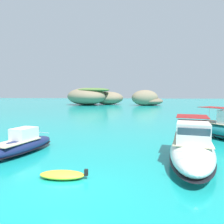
{
  "coord_description": "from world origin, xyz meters",
  "views": [
    {
      "loc": [
        3.55,
        -9.56,
        4.89
      ],
      "look_at": [
        -0.46,
        21.66,
        2.11
      ],
      "focal_mm": 33.7,
      "sensor_mm": 36.0,
      "label": 1
    }
  ],
  "objects_px": {
    "islet_large": "(92,97)",
    "dinghy_tender": "(62,175)",
    "motorboat_white": "(192,148)",
    "islet_small": "(147,100)",
    "motorboat_navy": "(22,145)"
  },
  "relations": [
    {
      "from": "islet_small",
      "to": "dinghy_tender",
      "type": "distance_m",
      "value": 77.47
    },
    {
      "from": "motorboat_navy",
      "to": "dinghy_tender",
      "type": "relative_size",
      "value": 2.56
    },
    {
      "from": "dinghy_tender",
      "to": "motorboat_white",
      "type": "bearing_deg",
      "value": 26.15
    },
    {
      "from": "islet_small",
      "to": "dinghy_tender",
      "type": "xyz_separation_m",
      "value": [
        -7.69,
        -77.05,
        -2.15
      ]
    },
    {
      "from": "islet_large",
      "to": "islet_small",
      "type": "bearing_deg",
      "value": -2.04
    },
    {
      "from": "islet_large",
      "to": "motorboat_navy",
      "type": "xyz_separation_m",
      "value": [
        10.79,
        -73.35,
        -2.85
      ]
    },
    {
      "from": "islet_large",
      "to": "motorboat_navy",
      "type": "bearing_deg",
      "value": -81.63
    },
    {
      "from": "islet_large",
      "to": "dinghy_tender",
      "type": "height_order",
      "value": "islet_large"
    },
    {
      "from": "motorboat_white",
      "to": "motorboat_navy",
      "type": "height_order",
      "value": "motorboat_white"
    },
    {
      "from": "islet_large",
      "to": "islet_small",
      "type": "height_order",
      "value": "islet_large"
    },
    {
      "from": "motorboat_white",
      "to": "dinghy_tender",
      "type": "bearing_deg",
      "value": -153.85
    },
    {
      "from": "motorboat_white",
      "to": "islet_large",
      "type": "bearing_deg",
      "value": 108.03
    },
    {
      "from": "motorboat_navy",
      "to": "dinghy_tender",
      "type": "xyz_separation_m",
      "value": [
        5.16,
        -4.55,
        -0.47
      ]
    },
    {
      "from": "islet_large",
      "to": "motorboat_white",
      "type": "height_order",
      "value": "islet_large"
    },
    {
      "from": "islet_large",
      "to": "dinghy_tender",
      "type": "relative_size",
      "value": 10.31
    }
  ]
}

